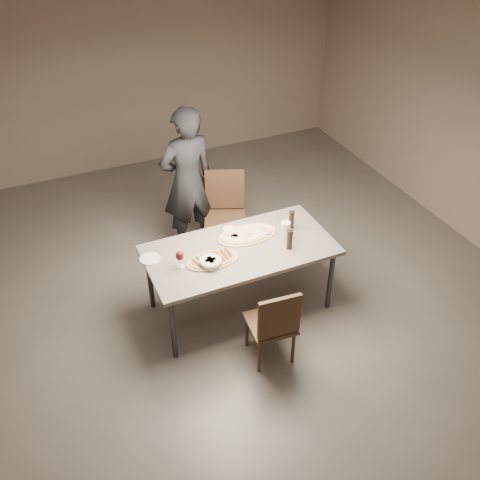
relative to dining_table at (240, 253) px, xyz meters
name	(u,v)px	position (x,y,z in m)	size (l,w,h in m)	color
room	(240,190)	(0.00, 0.00, 0.71)	(7.00, 7.00, 7.00)	#605A53
dining_table	(240,253)	(0.00, 0.00, 0.00)	(1.80, 0.90, 0.75)	slate
zucchini_pizza	(213,259)	(-0.31, -0.07, 0.07)	(0.51, 0.28, 0.05)	tan
ham_pizza	(247,234)	(0.15, 0.16, 0.07)	(0.61, 0.34, 0.04)	tan
bread_basket	(211,262)	(-0.35, -0.13, 0.10)	(0.21, 0.21, 0.08)	beige
oil_dish	(229,229)	(0.02, 0.32, 0.06)	(0.13, 0.13, 0.01)	white
pepper_mill_left	(290,239)	(0.43, -0.19, 0.17)	(0.06, 0.06, 0.23)	black
pepper_mill_right	(291,219)	(0.60, 0.10, 0.16)	(0.06, 0.06, 0.22)	black
carafe	(285,231)	(0.47, -0.03, 0.15)	(0.09, 0.09, 0.19)	silver
wine_glass	(180,256)	(-0.61, -0.03, 0.18)	(0.08, 0.08, 0.17)	silver
side_plate	(150,259)	(-0.83, 0.19, 0.06)	(0.19, 0.19, 0.01)	white
chair_near	(274,323)	(-0.02, -0.77, -0.22)	(0.43, 0.43, 0.85)	#402A1B
chair_far	(225,209)	(0.26, 0.99, -0.15)	(0.60, 0.60, 0.97)	#402A1B
diner	(188,181)	(-0.09, 1.22, 0.17)	(0.63, 0.42, 1.73)	black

